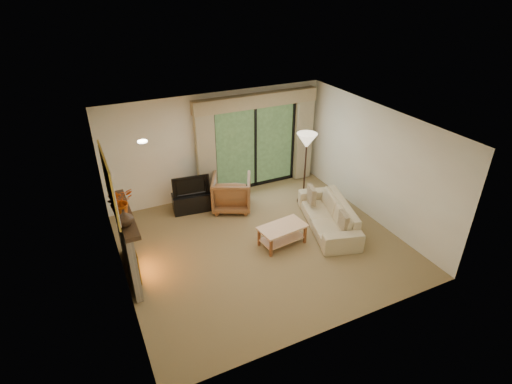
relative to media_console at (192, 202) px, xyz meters
name	(u,v)px	position (x,y,z in m)	size (l,w,h in m)	color
floor	(262,244)	(0.90, -1.95, -0.22)	(5.50, 5.50, 0.00)	olive
ceiling	(263,125)	(0.90, -1.95, 2.38)	(5.50, 5.50, 0.00)	white
wall_back	(217,145)	(0.90, 0.55, 1.08)	(5.00, 5.00, 0.00)	#F1E6CD
wall_front	(340,264)	(0.90, -4.45, 1.08)	(5.00, 5.00, 0.00)	#F1E6CD
wall_left	(116,223)	(-1.85, -1.95, 1.08)	(5.00, 5.00, 0.00)	#F1E6CD
wall_right	(375,164)	(3.65, -1.95, 1.08)	(5.00, 5.00, 0.00)	#F1E6CD
fireplace	(127,245)	(-1.73, -1.75, 0.46)	(0.24, 1.70, 1.37)	gray
mirror	(109,184)	(-1.82, -1.75, 1.73)	(0.07, 1.45, 1.02)	gold
sliding_door	(255,147)	(1.90, 0.50, 0.88)	(2.26, 0.10, 2.16)	black
curtain_left	(206,154)	(0.55, 0.39, 0.98)	(0.45, 0.18, 2.35)	tan
curtain_right	(303,137)	(3.25, 0.39, 0.98)	(0.45, 0.18, 2.35)	tan
cornice	(257,101)	(1.90, 0.41, 2.10)	(3.20, 0.24, 0.32)	tan
media_console	(192,202)	(0.00, 0.00, 0.00)	(0.89, 0.40, 0.44)	black
tv	(190,185)	(0.00, 0.00, 0.47)	(0.86, 0.11, 0.49)	black
armchair	(232,193)	(0.90, -0.30, 0.19)	(0.88, 0.91, 0.83)	brown
sofa	(328,215)	(2.50, -1.98, 0.09)	(2.11, 0.83, 0.62)	#C4B288
pillow_near	(344,221)	(2.43, -2.59, 0.30)	(0.10, 0.37, 0.37)	brown
pillow_far	(311,195)	(2.43, -1.38, 0.30)	(0.10, 0.39, 0.39)	brown
coffee_table	(282,235)	(1.28, -2.11, 0.00)	(0.97, 0.54, 0.44)	#EEB586
floor_lamp	(305,169)	(2.60, -0.78, 0.67)	(0.48, 0.48, 1.78)	#F6E7C3
vase	(125,218)	(-1.71, -2.19, 1.29)	(0.27, 0.27, 0.29)	#392719
branches	(120,201)	(-1.71, -1.81, 1.39)	(0.44, 0.38, 0.49)	#D05410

